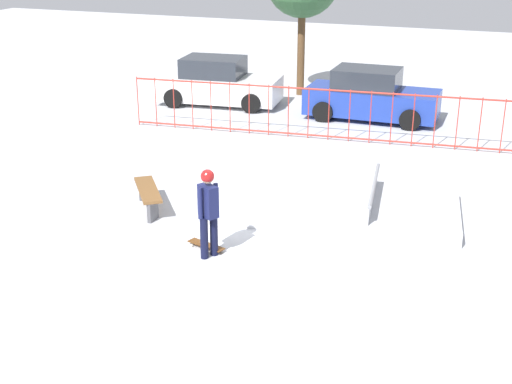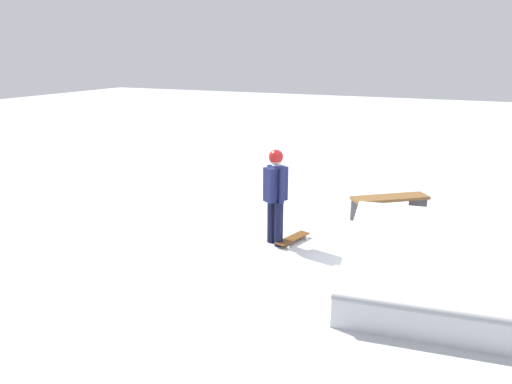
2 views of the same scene
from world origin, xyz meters
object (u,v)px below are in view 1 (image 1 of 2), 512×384
at_px(parked_car_white, 218,83).
at_px(parked_car_blue, 371,96).
at_px(skateboard, 206,245).
at_px(skater, 208,207).
at_px(skate_ramp, 312,196).
at_px(park_bench, 148,194).

bearing_deg(parked_car_white, parked_car_blue, -6.60).
bearing_deg(skateboard, skater, 142.11).
distance_m(skate_ramp, park_bench, 3.55).
relative_size(skater, park_bench, 1.13).
bearing_deg(skate_ramp, parked_car_white, 117.97).
relative_size(skateboard, parked_car_white, 0.19).
relative_size(skater, parked_car_white, 0.41).
distance_m(skate_ramp, skateboard, 2.92).
distance_m(skater, parked_car_blue, 10.76).
bearing_deg(parked_car_blue, skateboard, -95.06).
distance_m(skater, parked_car_white, 11.70).
distance_m(skater, park_bench, 2.82).
xyz_separation_m(skate_ramp, park_bench, (-3.34, -1.20, 0.04)).
bearing_deg(parked_car_white, skate_ramp, -60.45).
xyz_separation_m(skater, parked_car_white, (-4.50, 10.80, -0.28)).
height_order(skater, parked_car_white, skater).
bearing_deg(skater, parked_car_blue, -63.08).
distance_m(skater, skateboard, 0.99).
bearing_deg(skater, skateboard, -23.89).
distance_m(park_bench, parked_car_blue, 9.55).
bearing_deg(skateboard, parked_car_blue, -78.22).
relative_size(skate_ramp, parked_car_white, 1.34).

